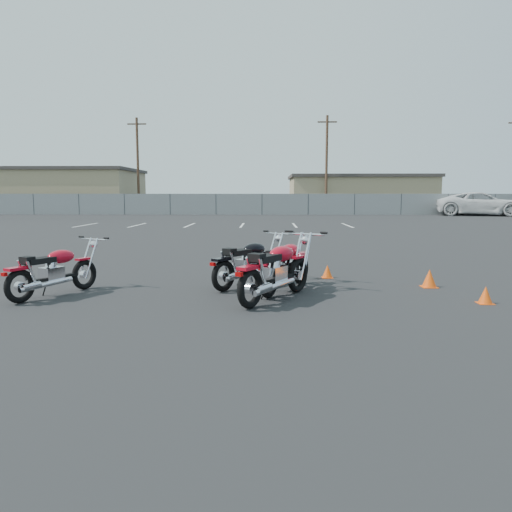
{
  "coord_description": "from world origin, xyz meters",
  "views": [
    {
      "loc": [
        0.39,
        -8.42,
        1.77
      ],
      "look_at": [
        0.2,
        0.6,
        0.65
      ],
      "focal_mm": 35.0,
      "sensor_mm": 36.0,
      "label": 1
    }
  ],
  "objects_px": {
    "white_van": "(482,197)",
    "motorcycle_second_black": "(248,263)",
    "motorcycle_front_red": "(54,271)",
    "motorcycle_third_red": "(276,271)",
    "motorcycle_rear_red": "(286,266)"
  },
  "relations": [
    {
      "from": "motorcycle_third_red",
      "to": "motorcycle_second_black",
      "type": "bearing_deg",
      "value": 111.89
    },
    {
      "from": "motorcycle_second_black",
      "to": "white_van",
      "type": "bearing_deg",
      "value": 60.72
    },
    {
      "from": "motorcycle_third_red",
      "to": "motorcycle_front_red",
      "type": "bearing_deg",
      "value": 176.15
    },
    {
      "from": "motorcycle_front_red",
      "to": "white_van",
      "type": "relative_size",
      "value": 0.24
    },
    {
      "from": "motorcycle_front_red",
      "to": "motorcycle_second_black",
      "type": "bearing_deg",
      "value": 16.55
    },
    {
      "from": "white_van",
      "to": "motorcycle_second_black",
      "type": "bearing_deg",
      "value": 166.69
    },
    {
      "from": "motorcycle_second_black",
      "to": "motorcycle_third_red",
      "type": "relative_size",
      "value": 0.88
    },
    {
      "from": "motorcycle_front_red",
      "to": "motorcycle_rear_red",
      "type": "height_order",
      "value": "motorcycle_rear_red"
    },
    {
      "from": "motorcycle_front_red",
      "to": "motorcycle_third_red",
      "type": "relative_size",
      "value": 0.91
    },
    {
      "from": "motorcycle_front_red",
      "to": "white_van",
      "type": "xyz_separation_m",
      "value": [
        21.47,
        33.3,
        1.09
      ]
    },
    {
      "from": "motorcycle_third_red",
      "to": "white_van",
      "type": "bearing_deg",
      "value": 62.31
    },
    {
      "from": "motorcycle_front_red",
      "to": "motorcycle_third_red",
      "type": "xyz_separation_m",
      "value": [
        3.86,
        -0.26,
        0.06
      ]
    },
    {
      "from": "motorcycle_rear_red",
      "to": "white_van",
      "type": "xyz_separation_m",
      "value": [
        17.4,
        32.77,
        1.06
      ]
    },
    {
      "from": "motorcycle_front_red",
      "to": "motorcycle_rear_red",
      "type": "xyz_separation_m",
      "value": [
        4.07,
        0.54,
        0.03
      ]
    },
    {
      "from": "motorcycle_front_red",
      "to": "white_van",
      "type": "distance_m",
      "value": 39.64
    }
  ]
}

